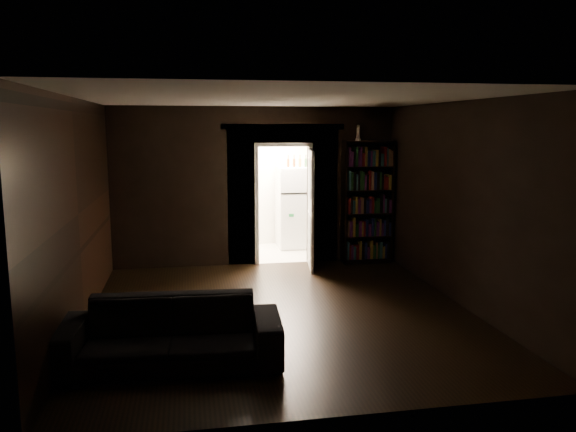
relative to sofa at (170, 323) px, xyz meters
name	(u,v)px	position (x,y,z in m)	size (l,w,h in m)	color
ground	(281,313)	(1.40, 1.37, -0.44)	(5.50, 5.50, 0.00)	black
room_walls	(269,180)	(1.39, 2.45, 1.24)	(5.02, 5.61, 2.84)	black
kitchen_alcove	(274,190)	(1.90, 5.24, 0.77)	(2.20, 1.80, 2.60)	beige
sofa	(170,323)	(0.00, 0.00, 0.00)	(2.29, 0.99, 0.88)	black
bookshelf	(367,202)	(3.40, 3.92, 0.66)	(0.90, 0.32, 2.20)	black
refrigerator	(296,207)	(2.37, 5.40, 0.38)	(0.74, 0.68, 1.65)	white
door	(311,210)	(2.31, 3.68, 0.58)	(0.85, 0.05, 2.05)	white
figurine	(358,133)	(3.23, 3.99, 1.90)	(0.09, 0.09, 0.28)	silver
bottles	(300,161)	(2.44, 5.32, 1.33)	(0.60, 0.07, 0.24)	black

